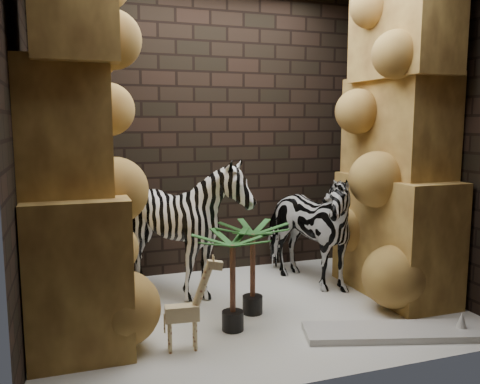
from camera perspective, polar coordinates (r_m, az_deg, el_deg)
name	(u,v)px	position (r m, az deg, el deg)	size (l,w,h in m)	color
floor	(252,310)	(4.40, 1.36, -13.34)	(3.50, 3.50, 0.00)	silver
wall_back	(211,132)	(5.29, -3.32, 6.88)	(3.50, 3.50, 0.00)	black
wall_front	(327,139)	(2.96, 9.92, 5.94)	(3.50, 3.50, 0.00)	black
wall_left	(20,137)	(3.86, -23.87, 5.83)	(3.00, 3.00, 0.00)	black
wall_right	(428,133)	(4.99, 20.76, 6.32)	(3.00, 3.00, 0.00)	black
rock_pillar_left	(72,136)	(3.85, -18.64, 6.08)	(0.68, 1.30, 3.00)	#DDB453
rock_pillar_right	(399,133)	(4.78, 17.69, 6.41)	(0.58, 1.25, 3.00)	#DDB453
zebra_right	(304,219)	(4.93, 7.31, -3.07)	(0.60, 1.12, 1.32)	white
zebra_left	(184,235)	(4.56, -6.38, -4.88)	(1.05, 1.30, 1.18)	white
giraffe_toy	(182,303)	(3.59, -6.67, -12.49)	(0.36, 0.12, 0.69)	beige
palm_front	(253,268)	(4.21, 1.46, -8.72)	(0.36, 0.36, 0.78)	#19421A
palm_back	(233,282)	(3.88, -0.84, -10.23)	(0.36, 0.36, 0.78)	#19421A
surfboard	(397,332)	(4.10, 17.57, -14.99)	(1.41, 0.35, 0.05)	silver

